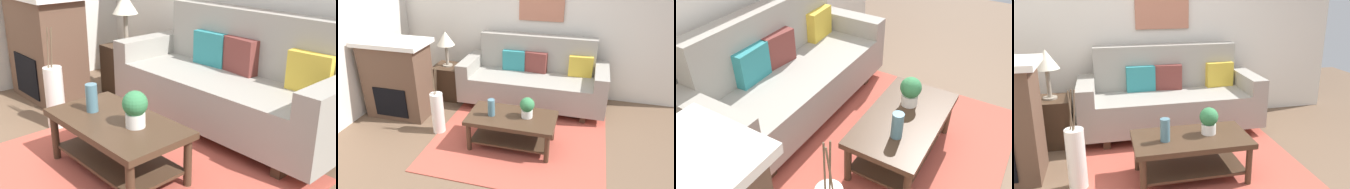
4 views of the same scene
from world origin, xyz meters
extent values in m
cube|color=#B24C3D|center=(0.00, 0.50, 0.01)|extent=(2.24, 1.96, 0.01)
cube|color=gray|center=(-0.03, 1.53, 0.32)|extent=(1.84, 0.84, 0.40)
cube|color=gray|center=(-0.03, 1.85, 0.80)|extent=(1.84, 0.20, 0.56)
cube|color=gray|center=(-1.05, 1.53, 0.42)|extent=(0.20, 0.84, 0.60)
cube|color=gray|center=(0.99, 1.53, 0.42)|extent=(0.20, 0.84, 0.60)
cube|color=#422D1E|center=(-0.85, 1.53, 0.06)|extent=(0.08, 0.74, 0.12)
cube|color=#422D1E|center=(0.79, 1.53, 0.06)|extent=(0.08, 0.74, 0.12)
cube|color=teal|center=(-0.38, 1.71, 0.68)|extent=(0.36, 0.14, 0.32)
cube|color=brown|center=(-0.03, 1.71, 0.68)|extent=(0.37, 0.16, 0.32)
cube|color=gold|center=(0.67, 1.71, 0.68)|extent=(0.37, 0.14, 0.32)
cube|color=#422D1E|center=(-0.07, 0.37, 0.41)|extent=(1.10, 0.60, 0.05)
cube|color=#422D1E|center=(-0.07, 0.37, 0.12)|extent=(0.98, 0.50, 0.02)
cylinder|color=#422D1E|center=(-0.56, 0.12, 0.19)|extent=(0.06, 0.06, 0.38)
cylinder|color=#422D1E|center=(-0.56, 0.62, 0.19)|extent=(0.06, 0.06, 0.38)
cylinder|color=#422D1E|center=(0.42, 0.62, 0.19)|extent=(0.06, 0.06, 0.38)
cylinder|color=slate|center=(-0.32, 0.33, 0.54)|extent=(0.09, 0.09, 0.22)
cylinder|color=white|center=(0.12, 0.40, 0.48)|extent=(0.14, 0.14, 0.10)
sphere|color=#347846|center=(0.12, 0.40, 0.60)|extent=(0.18, 0.18, 0.18)
cube|color=#422D1E|center=(-1.45, 1.49, 0.28)|extent=(0.44, 0.44, 0.56)
cylinder|color=gray|center=(-1.45, 1.49, 0.57)|extent=(0.16, 0.16, 0.02)
cylinder|color=gray|center=(-1.45, 1.49, 0.74)|extent=(0.05, 0.05, 0.35)
cone|color=beige|center=(-1.45, 1.49, 1.02)|extent=(0.28, 0.28, 0.22)
cube|color=brown|center=(-1.91, 0.75, 0.55)|extent=(0.90, 0.50, 1.10)
cube|color=black|center=(-1.91, 0.50, 0.30)|extent=(0.52, 0.02, 0.44)
cylinder|color=white|center=(-1.12, 0.42, 0.29)|extent=(0.17, 0.17, 0.58)
cylinder|color=brown|center=(-1.10, 0.42, 0.76)|extent=(0.04, 0.02, 0.36)
cylinder|color=brown|center=(-1.13, 0.44, 0.76)|extent=(0.04, 0.03, 0.36)
cylinder|color=brown|center=(-1.13, 0.40, 0.76)|extent=(0.03, 0.04, 0.36)
camera|label=1|loc=(2.21, -1.17, 1.64)|focal=43.96mm
camera|label=2|loc=(0.78, -2.95, 2.39)|focal=33.74mm
camera|label=3|loc=(-2.21, -0.34, 2.20)|focal=36.59mm
camera|label=4|loc=(-0.83, -2.54, 1.76)|focal=36.96mm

